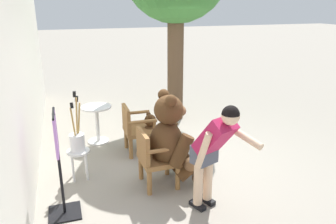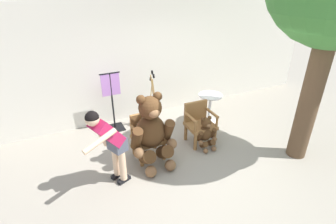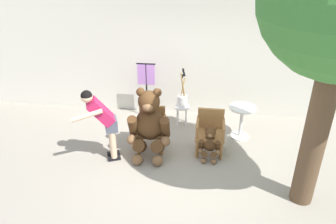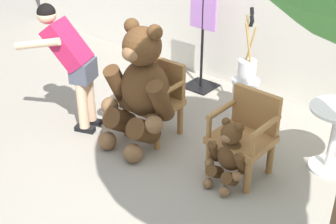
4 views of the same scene
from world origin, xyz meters
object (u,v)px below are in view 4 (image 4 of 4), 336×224
(white_stool, at_px, (245,88))
(teddy_bear_small, at_px, (229,154))
(wooden_chair_left, at_px, (156,97))
(person_visitor, at_px, (70,57))
(wooden_chair_right, at_px, (245,132))
(brush_bucket, at_px, (247,67))
(teddy_bear_large, at_px, (141,87))
(clothing_display_stand, at_px, (202,38))
(round_side_table, at_px, (334,132))

(white_stool, bearing_deg, teddy_bear_small, -64.37)
(wooden_chair_left, height_order, person_visitor, person_visitor)
(white_stool, bearing_deg, wooden_chair_right, -58.53)
(white_stool, xyz_separation_m, brush_bucket, (0.00, -0.00, 0.28))
(teddy_bear_large, relative_size, teddy_bear_small, 1.98)
(teddy_bear_small, relative_size, person_visitor, 0.48)
(wooden_chair_left, height_order, clothing_display_stand, clothing_display_stand)
(wooden_chair_left, height_order, wooden_chair_right, same)
(teddy_bear_small, height_order, clothing_display_stand, clothing_display_stand)
(teddy_bear_small, relative_size, brush_bucket, 0.78)
(clothing_display_stand, bearing_deg, white_stool, -16.53)
(teddy_bear_small, relative_size, clothing_display_stand, 0.52)
(wooden_chair_right, relative_size, teddy_bear_small, 1.22)
(person_visitor, relative_size, white_stool, 3.21)
(wooden_chair_right, height_order, brush_bucket, brush_bucket)
(teddy_bear_small, xyz_separation_m, white_stool, (-0.63, 1.31, 0.01))
(white_stool, xyz_separation_m, clothing_display_stand, (-0.86, 0.25, 0.36))
(teddy_bear_large, xyz_separation_m, person_visitor, (-0.83, -0.25, 0.20))
(person_visitor, bearing_deg, teddy_bear_small, 6.61)
(teddy_bear_large, relative_size, clothing_display_stand, 1.03)
(wooden_chair_left, bearing_deg, person_visitor, -148.15)
(wooden_chair_left, bearing_deg, clothing_display_stand, 103.68)
(wooden_chair_left, bearing_deg, teddy_bear_large, -89.37)
(teddy_bear_small, distance_m, clothing_display_stand, 2.19)
(teddy_bear_small, relative_size, white_stool, 1.54)
(brush_bucket, bearing_deg, wooden_chair_right, -58.54)
(clothing_display_stand, bearing_deg, person_visitor, -105.84)
(white_stool, height_order, brush_bucket, brush_bucket)
(person_visitor, relative_size, brush_bucket, 1.62)
(white_stool, relative_size, clothing_display_stand, 0.34)
(person_visitor, distance_m, brush_bucket, 2.08)
(wooden_chair_right, bearing_deg, teddy_bear_small, -90.44)
(wooden_chair_left, bearing_deg, wooden_chair_right, -0.00)
(teddy_bear_small, xyz_separation_m, person_visitor, (-1.99, -0.23, 0.54))
(white_stool, bearing_deg, wooden_chair_left, -117.74)
(teddy_bear_large, xyz_separation_m, brush_bucket, (0.54, 1.29, -0.05))
(teddy_bear_large, bearing_deg, wooden_chair_left, 90.63)
(brush_bucket, relative_size, clothing_display_stand, 0.67)
(teddy_bear_small, bearing_deg, clothing_display_stand, 133.48)
(person_visitor, xyz_separation_m, clothing_display_stand, (0.51, 1.80, -0.17))
(wooden_chair_right, relative_size, clothing_display_stand, 0.63)
(wooden_chair_left, xyz_separation_m, round_side_table, (1.84, 0.60, -0.01))
(teddy_bear_small, distance_m, brush_bucket, 1.48)
(wooden_chair_right, xyz_separation_m, clothing_display_stand, (-1.49, 1.29, 0.26))
(wooden_chair_left, height_order, teddy_bear_large, teddy_bear_large)
(wooden_chair_left, relative_size, white_stool, 1.87)
(wooden_chair_right, distance_m, person_visitor, 2.11)
(wooden_chair_right, bearing_deg, brush_bucket, 121.46)
(round_side_table, height_order, clothing_display_stand, clothing_display_stand)
(wooden_chair_left, distance_m, teddy_bear_small, 1.21)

